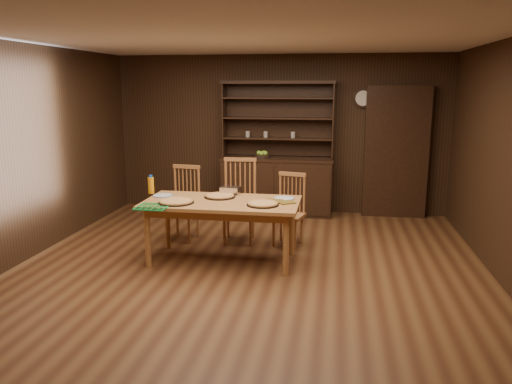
% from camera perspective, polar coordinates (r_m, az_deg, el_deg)
% --- Properties ---
extents(floor, '(6.00, 6.00, 0.00)m').
position_cam_1_polar(floor, '(5.78, -1.01, -9.18)').
color(floor, brown).
rests_on(floor, ground).
extents(room_shell, '(6.00, 6.00, 6.00)m').
position_cam_1_polar(room_shell, '(5.42, -1.07, 6.58)').
color(room_shell, white).
rests_on(room_shell, floor).
extents(china_hutch, '(1.84, 0.52, 2.17)m').
position_cam_1_polar(china_hutch, '(8.25, 2.40, 1.58)').
color(china_hutch, black).
rests_on(china_hutch, floor).
extents(doorway, '(1.00, 0.18, 2.10)m').
position_cam_1_polar(doorway, '(8.32, 15.69, 4.39)').
color(doorway, black).
rests_on(doorway, floor).
extents(wall_clock, '(0.30, 0.05, 0.30)m').
position_cam_1_polar(wall_clock, '(8.27, 12.14, 10.44)').
color(wall_clock, black).
rests_on(wall_clock, room_shell).
extents(dining_table, '(1.84, 0.92, 0.75)m').
position_cam_1_polar(dining_table, '(5.98, -3.93, -1.80)').
color(dining_table, '#B06C3D').
rests_on(dining_table, floor).
extents(chair_left, '(0.47, 0.45, 1.02)m').
position_cam_1_polar(chair_left, '(6.98, -8.17, -0.93)').
color(chair_left, '#A9663A').
rests_on(chair_left, floor).
extents(chair_center, '(0.50, 0.48, 1.14)m').
position_cam_1_polar(chair_center, '(6.80, -1.90, -0.62)').
color(chair_center, '#A9663A').
rests_on(chair_center, floor).
extents(chair_right, '(0.47, 0.46, 0.96)m').
position_cam_1_polar(chair_right, '(6.67, 3.88, -1.72)').
color(chair_right, '#A9663A').
rests_on(chair_right, floor).
extents(pizza_left, '(0.42, 0.42, 0.04)m').
position_cam_1_polar(pizza_left, '(5.91, -9.12, -1.08)').
color(pizza_left, black).
rests_on(pizza_left, dining_table).
extents(pizza_right, '(0.37, 0.37, 0.04)m').
position_cam_1_polar(pizza_right, '(5.72, 0.77, -1.36)').
color(pizza_right, black).
rests_on(pizza_right, dining_table).
extents(pizza_center, '(0.39, 0.39, 0.04)m').
position_cam_1_polar(pizza_center, '(6.15, -4.15, -0.45)').
color(pizza_center, black).
rests_on(pizza_center, dining_table).
extents(cooling_rack, '(0.35, 0.35, 0.02)m').
position_cam_1_polar(cooling_rack, '(5.75, -11.74, -1.65)').
color(cooling_rack, '#0B993E').
rests_on(cooling_rack, dining_table).
extents(plate_left, '(0.25, 0.25, 0.02)m').
position_cam_1_polar(plate_left, '(6.30, -10.60, -0.39)').
color(plate_left, silver).
rests_on(plate_left, dining_table).
extents(plate_right, '(0.25, 0.25, 0.02)m').
position_cam_1_polar(plate_right, '(6.05, 3.24, -0.72)').
color(plate_right, silver).
rests_on(plate_right, dining_table).
extents(foil_dish, '(0.26, 0.20, 0.09)m').
position_cam_1_polar(foil_dish, '(6.32, -2.92, 0.19)').
color(foil_dish, white).
rests_on(foil_dish, dining_table).
extents(juice_bottle, '(0.08, 0.08, 0.24)m').
position_cam_1_polar(juice_bottle, '(6.47, -11.91, 0.79)').
color(juice_bottle, orange).
rests_on(juice_bottle, dining_table).
extents(pot_holder_a, '(0.26, 0.26, 0.01)m').
position_cam_1_polar(pot_holder_a, '(5.86, 3.44, -1.17)').
color(pot_holder_a, '#9E2212').
rests_on(pot_holder_a, dining_table).
extents(pot_holder_b, '(0.24, 0.24, 0.02)m').
position_cam_1_polar(pot_holder_b, '(5.90, 1.95, -1.05)').
color(pot_holder_b, '#9E2212').
rests_on(pot_holder_b, dining_table).
extents(fruit_bowl, '(0.27, 0.27, 0.12)m').
position_cam_1_polar(fruit_bowl, '(8.16, 0.70, 4.23)').
color(fruit_bowl, black).
rests_on(fruit_bowl, china_hutch).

